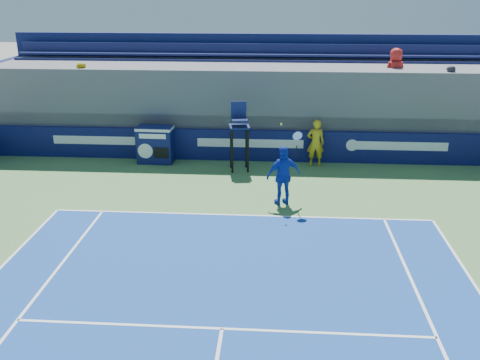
# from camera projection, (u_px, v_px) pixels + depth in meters

# --- Properties ---
(ball_person) EXTENTS (0.64, 0.43, 1.75)m
(ball_person) POSITION_uv_depth(u_px,v_px,m) (316.00, 143.00, 19.56)
(ball_person) COLOR gold
(ball_person) RESTS_ON apron
(back_hoarding) EXTENTS (20.40, 0.21, 1.20)m
(back_hoarding) POSITION_uv_depth(u_px,v_px,m) (250.00, 145.00, 20.24)
(back_hoarding) COLOR #0C1148
(back_hoarding) RESTS_ON ground
(match_clock) EXTENTS (1.35, 0.77, 1.40)m
(match_clock) POSITION_uv_depth(u_px,v_px,m) (155.00, 144.00, 19.98)
(match_clock) COLOR #0F154F
(match_clock) RESTS_ON ground
(umpire_chair) EXTENTS (0.81, 0.81, 2.48)m
(umpire_chair) POSITION_uv_depth(u_px,v_px,m) (239.00, 129.00, 18.89)
(umpire_chair) COLOR black
(umpire_chair) RESTS_ON ground
(tennis_player) EXTENTS (1.17, 0.82, 2.57)m
(tennis_player) POSITION_uv_depth(u_px,v_px,m) (284.00, 176.00, 16.05)
(tennis_player) COLOR #1534AB
(tennis_player) RESTS_ON apron
(stadium_seating) EXTENTS (21.00, 4.05, 4.40)m
(stadium_seating) POSITION_uv_depth(u_px,v_px,m) (253.00, 102.00, 21.74)
(stadium_seating) COLOR #57575C
(stadium_seating) RESTS_ON ground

